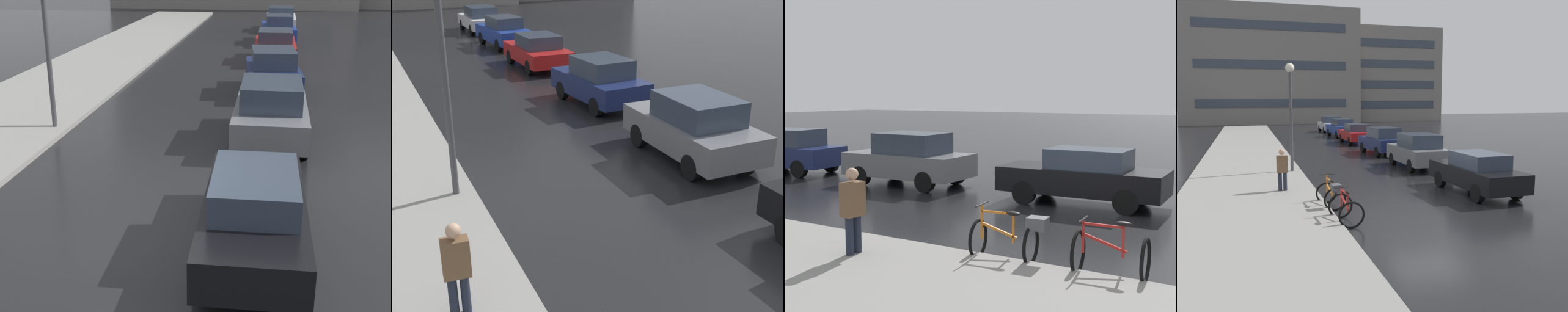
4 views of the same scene
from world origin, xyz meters
TOP-DOWN VIEW (x-y plane):
  - ground_plane at (0.00, 0.00)m, footprint 140.00×140.00m
  - bicycle_nearest at (-3.40, -2.00)m, footprint 0.83×1.18m
  - bicycle_second at (-3.46, -0.25)m, footprint 0.81×1.37m
  - car_black at (2.08, 0.46)m, footprint 1.84×4.45m
  - car_grey at (2.20, 6.43)m, footprint 1.98×4.10m
  - car_navy at (2.12, 12.00)m, footprint 2.20×4.07m
  - pedestrian at (-4.80, 2.19)m, footprint 0.42×0.27m

SIDE VIEW (x-z plane):
  - ground_plane at x=0.00m, z-range 0.00..0.00m
  - bicycle_nearest at x=-3.40m, z-range -0.07..0.89m
  - bicycle_second at x=-3.46m, z-range -0.02..0.99m
  - car_black at x=2.08m, z-range 0.01..1.53m
  - car_navy at x=2.12m, z-range 0.00..1.66m
  - car_grey at x=2.20m, z-range 0.00..1.71m
  - pedestrian at x=-4.80m, z-range 0.10..1.78m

